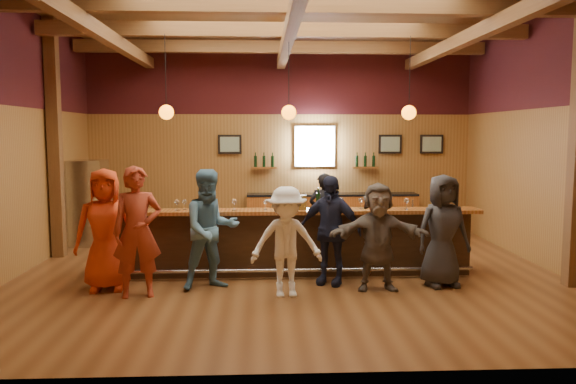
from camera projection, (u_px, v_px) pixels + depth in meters
name	position (u px, v px, depth m)	size (l,w,h in m)	color
room	(289.00, 81.00, 9.23)	(9.04, 9.00, 4.52)	brown
bar_counter	(289.00, 241.00, 9.61)	(6.30, 1.07, 1.11)	black
back_bar_cabinet	(332.00, 213.00, 13.21)	(4.00, 0.52, 0.95)	brown
window	(315.00, 146.00, 13.25)	(0.95, 0.09, 0.95)	silver
framed_pictures	(351.00, 144.00, 13.28)	(5.35, 0.05, 0.45)	black
wine_shelves	(315.00, 165.00, 13.23)	(3.00, 0.18, 0.30)	brown
pendant_lights	(289.00, 112.00, 9.23)	(4.24, 0.24, 1.37)	black
stainless_fridge	(89.00, 203.00, 11.81)	(0.70, 0.70, 1.80)	silver
customer_orange	(106.00, 230.00, 8.42)	(0.90, 0.59, 1.84)	red
customer_redvest	(137.00, 232.00, 8.06)	(0.69, 0.45, 1.90)	#9E321C
customer_denim	(211.00, 229.00, 8.48)	(0.89, 0.69, 1.82)	teal
customer_white	(286.00, 242.00, 8.08)	(1.03, 0.59, 1.60)	white
customer_navy	(330.00, 230.00, 8.74)	(1.01, 0.42, 1.72)	#1C2038
customer_brown	(378.00, 237.00, 8.42)	(1.51, 0.48, 1.63)	#62574E
customer_dark	(443.00, 231.00, 8.63)	(0.85, 0.55, 1.73)	#2B2B2D
bartender	(324.00, 214.00, 10.81)	(0.58, 0.38, 1.60)	black
ice_bucket	(300.00, 202.00, 9.26)	(0.21, 0.21, 0.23)	olive
bottle_a	(318.00, 200.00, 9.38)	(0.07, 0.07, 0.34)	black
bottle_b	(329.00, 200.00, 9.39)	(0.08, 0.08, 0.35)	black
glass_a	(117.00, 204.00, 9.02)	(0.07, 0.07, 0.17)	silver
glass_b	(177.00, 203.00, 9.11)	(0.08, 0.08, 0.18)	silver
glass_c	(184.00, 202.00, 9.20)	(0.08, 0.08, 0.17)	silver
glass_d	(234.00, 202.00, 9.07)	(0.08, 0.08, 0.19)	silver
glass_e	(265.00, 203.00, 9.19)	(0.07, 0.07, 0.16)	silver
glass_f	(341.00, 200.00, 9.30)	(0.09, 0.09, 0.19)	silver
glass_g	(361.00, 201.00, 9.33)	(0.08, 0.08, 0.18)	silver
glass_h	(406.00, 201.00, 9.22)	(0.08, 0.08, 0.19)	silver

